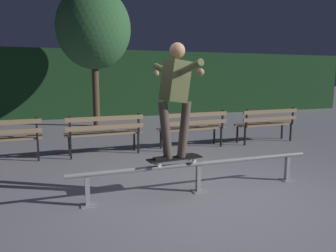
# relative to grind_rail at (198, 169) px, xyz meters

# --- Properties ---
(ground_plane) EXTENTS (90.00, 90.00, 0.00)m
(ground_plane) POSITION_rel_grind_rail_xyz_m (-0.00, -0.20, -0.34)
(ground_plane) COLOR gray
(hedge_backdrop) EXTENTS (24.00, 1.20, 2.72)m
(hedge_backdrop) POSITION_rel_grind_rail_xyz_m (-0.00, 9.66, 1.03)
(hedge_backdrop) COLOR #193D1E
(hedge_backdrop) RESTS_ON ground
(grind_rail) EXTENTS (3.66, 0.18, 0.44)m
(grind_rail) POSITION_rel_grind_rail_xyz_m (0.00, 0.00, 0.00)
(grind_rail) COLOR gray
(grind_rail) RESTS_ON ground
(skateboard) EXTENTS (0.80, 0.27, 0.09)m
(skateboard) POSITION_rel_grind_rail_xyz_m (-0.36, 0.00, 0.18)
(skateboard) COLOR black
(skateboard) RESTS_ON grind_rail
(skateboarder) EXTENTS (0.63, 1.40, 1.56)m
(skateboarder) POSITION_rel_grind_rail_xyz_m (-0.36, 0.00, 1.11)
(skateboarder) COLOR black
(skateboarder) RESTS_ON skateboard
(park_bench_left_center) EXTENTS (1.62, 0.49, 0.88)m
(park_bench_left_center) POSITION_rel_grind_rail_xyz_m (-0.94, 2.63, 0.20)
(park_bench_left_center) COLOR black
(park_bench_left_center) RESTS_ON ground
(park_bench_right_center) EXTENTS (1.62, 0.49, 0.88)m
(park_bench_right_center) POSITION_rel_grind_rail_xyz_m (1.07, 2.63, 0.20)
(park_bench_right_center) COLOR black
(park_bench_right_center) RESTS_ON ground
(park_bench_rightmost) EXTENTS (1.62, 0.49, 0.88)m
(park_bench_rightmost) POSITION_rel_grind_rail_xyz_m (3.09, 2.63, 0.20)
(park_bench_rightmost) COLOR black
(park_bench_rightmost) RESTS_ON ground
(tree_behind_benches) EXTENTS (2.39, 2.39, 4.51)m
(tree_behind_benches) POSITION_rel_grind_rail_xyz_m (-0.59, 6.90, 2.85)
(tree_behind_benches) COLOR #4C3828
(tree_behind_benches) RESTS_ON ground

